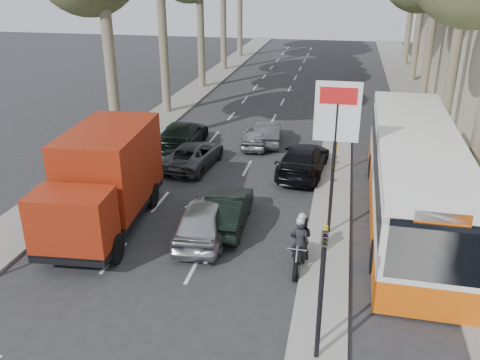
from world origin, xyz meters
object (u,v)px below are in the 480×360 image
(red_truck, at_px, (105,179))
(motorcycle, at_px, (300,242))
(silver_hatchback, at_px, (204,219))
(city_bus, at_px, (413,174))
(dark_hatchback, at_px, (227,210))

(red_truck, relative_size, motorcycle, 3.24)
(motorcycle, bearing_deg, red_truck, 172.22)
(silver_hatchback, height_order, red_truck, red_truck)
(silver_hatchback, bearing_deg, city_bus, -161.46)
(dark_hatchback, height_order, red_truck, red_truck)
(silver_hatchback, relative_size, motorcycle, 2.00)
(dark_hatchback, height_order, motorcycle, motorcycle)
(red_truck, distance_m, motorcycle, 7.43)
(motorcycle, bearing_deg, silver_hatchback, 164.42)
(dark_hatchback, height_order, city_bus, city_bus)
(red_truck, distance_m, city_bus, 11.43)
(red_truck, bearing_deg, silver_hatchback, -6.81)
(dark_hatchback, xyz_separation_m, red_truck, (-4.34, -0.86, 1.23))
(silver_hatchback, distance_m, red_truck, 3.92)
(dark_hatchback, distance_m, city_bus, 7.12)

